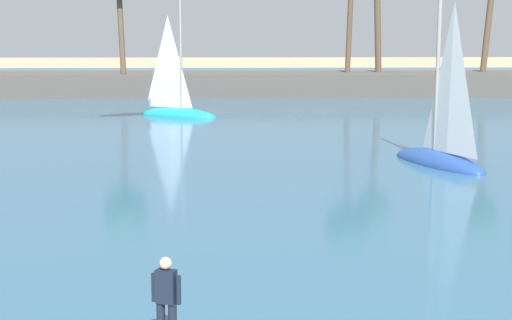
{
  "coord_description": "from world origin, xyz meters",
  "views": [
    {
      "loc": [
        0.32,
        -6.9,
        5.56
      ],
      "look_at": [
        0.79,
        11.47,
        2.47
      ],
      "focal_mm": 56.93,
      "sensor_mm": 36.0,
      "label": 1
    }
  ],
  "objects": [
    {
      "name": "palm_headland",
      "position": [
        1.4,
        56.25,
        2.81
      ],
      "size": [
        100.72,
        6.14,
        13.07
      ],
      "color": "#514C47",
      "rests_on": "ground"
    },
    {
      "name": "sailboat_toward_headland",
      "position": [
        8.42,
        24.51,
        0.78
      ],
      "size": [
        3.54,
        5.7,
        7.95
      ],
      "color": "#234793",
      "rests_on": "sea"
    },
    {
      "name": "sea",
      "position": [
        0.0,
        51.68,
        0.03
      ],
      "size": [
        220.0,
        89.31,
        0.06
      ],
      "primitive_type": "cube",
      "color": "#33607F",
      "rests_on": "ground"
    },
    {
      "name": "sailboat_near_shore",
      "position": [
        -3.24,
        41.93,
        0.74
      ],
      "size": [
        5.3,
        3.75,
        7.49
      ],
      "color": "teal",
      "rests_on": "sea"
    },
    {
      "name": "person_at_waterline",
      "position": [
        -0.88,
        6.38,
        0.89
      ],
      "size": [
        0.52,
        0.31,
        1.67
      ],
      "color": "#141E33",
      "rests_on": "ground"
    }
  ]
}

